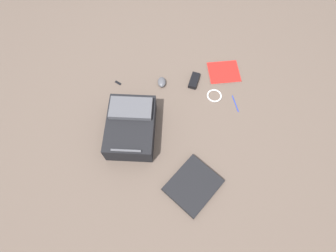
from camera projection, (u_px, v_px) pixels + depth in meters
The scene contains 9 objects.
ground_plane at pixel (164, 121), 1.95m from camera, with size 3.87×3.87×0.00m, color brown.
backpack at pixel (131, 126), 1.83m from camera, with size 0.35×0.46×0.20m.
laptop at pixel (193, 185), 1.73m from camera, with size 0.41×0.42×0.03m.
book_manual at pixel (224, 72), 2.12m from camera, with size 0.28×0.26×0.01m.
computer_mouse at pixel (162, 82), 2.06m from camera, with size 0.06×0.09×0.04m, color #4C4C51.
cable_coil at pixel (214, 96), 2.03m from camera, with size 0.11×0.11×0.01m, color silver.
power_brick at pixel (194, 81), 2.07m from camera, with size 0.06×0.14×0.04m, color black.
pen_black at pixel (235, 104), 2.00m from camera, with size 0.01×0.01×0.14m, color #1933B2.
usb_stick at pixel (118, 83), 2.08m from camera, with size 0.02×0.05×0.01m, color black.
Camera 1 is at (-0.14, 0.84, 1.75)m, focal length 28.71 mm.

